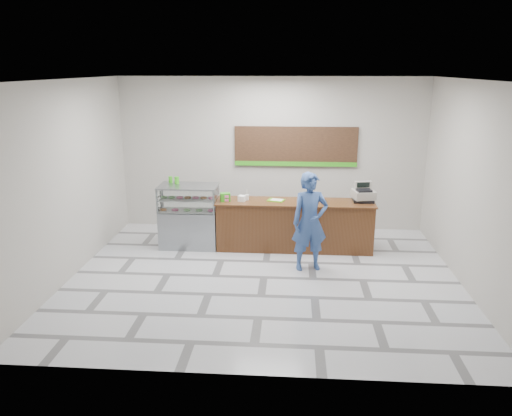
# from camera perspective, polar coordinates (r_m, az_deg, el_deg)

# --- Properties ---
(floor) EXTENTS (7.00, 7.00, 0.00)m
(floor) POSITION_cam_1_polar(r_m,az_deg,el_deg) (9.18, 0.90, -7.93)
(floor) COLOR silver
(floor) RESTS_ON ground
(back_wall) EXTENTS (7.00, 0.00, 7.00)m
(back_wall) POSITION_cam_1_polar(r_m,az_deg,el_deg) (11.56, 1.80, 6.13)
(back_wall) COLOR #B4AFA5
(back_wall) RESTS_ON floor
(ceiling) EXTENTS (7.00, 7.00, 0.00)m
(ceiling) POSITION_cam_1_polar(r_m,az_deg,el_deg) (8.40, 1.01, 14.47)
(ceiling) COLOR silver
(ceiling) RESTS_ON back_wall
(sales_counter) EXTENTS (3.26, 0.76, 1.03)m
(sales_counter) POSITION_cam_1_polar(r_m,az_deg,el_deg) (10.44, 4.42, -1.97)
(sales_counter) COLOR #562F18
(sales_counter) RESTS_ON floor
(display_case) EXTENTS (1.22, 0.72, 1.33)m
(display_case) POSITION_cam_1_polar(r_m,az_deg,el_deg) (10.61, -7.64, -0.87)
(display_case) COLOR gray
(display_case) RESTS_ON floor
(menu_board) EXTENTS (2.80, 0.06, 0.90)m
(menu_board) POSITION_cam_1_polar(r_m,az_deg,el_deg) (11.48, 4.56, 6.95)
(menu_board) COLOR black
(menu_board) RESTS_ON back_wall
(cash_register) EXTENTS (0.50, 0.51, 0.39)m
(cash_register) POSITION_cam_1_polar(r_m,az_deg,el_deg) (10.48, 12.15, 1.56)
(cash_register) COLOR black
(cash_register) RESTS_ON sales_counter
(card_terminal) EXTENTS (0.10, 0.16, 0.04)m
(card_terminal) POSITION_cam_1_polar(r_m,az_deg,el_deg) (10.27, 7.79, 0.73)
(card_terminal) COLOR black
(card_terminal) RESTS_ON sales_counter
(serving_tray) EXTENTS (0.38, 0.32, 0.02)m
(serving_tray) POSITION_cam_1_polar(r_m,az_deg,el_deg) (10.33, 2.31, 0.90)
(serving_tray) COLOR #5DB816
(serving_tray) RESTS_ON sales_counter
(napkin_box) EXTENTS (0.17, 0.17, 0.12)m
(napkin_box) POSITION_cam_1_polar(r_m,az_deg,el_deg) (10.26, -1.61, 1.10)
(napkin_box) COLOR white
(napkin_box) RESTS_ON sales_counter
(straw_cup) EXTENTS (0.08, 0.08, 0.12)m
(straw_cup) POSITION_cam_1_polar(r_m,az_deg,el_deg) (10.35, -1.03, 1.23)
(straw_cup) COLOR silver
(straw_cup) RESTS_ON sales_counter
(promo_box) EXTENTS (0.23, 0.19, 0.18)m
(promo_box) POSITION_cam_1_polar(r_m,az_deg,el_deg) (10.27, -3.55, 1.25)
(promo_box) COLOR green
(promo_box) RESTS_ON sales_counter
(donut_decal) EXTENTS (0.15, 0.15, 0.00)m
(donut_decal) POSITION_cam_1_polar(r_m,az_deg,el_deg) (10.20, 6.36, 0.59)
(donut_decal) COLOR pink
(donut_decal) RESTS_ON sales_counter
(green_cup_left) EXTENTS (0.08, 0.08, 0.13)m
(green_cup_left) POSITION_cam_1_polar(r_m,az_deg,el_deg) (10.76, -9.75, 3.24)
(green_cup_left) COLOR green
(green_cup_left) RESTS_ON display_case
(green_cup_right) EXTENTS (0.10, 0.10, 0.15)m
(green_cup_right) POSITION_cam_1_polar(r_m,az_deg,el_deg) (10.61, -9.04, 3.15)
(green_cup_right) COLOR green
(green_cup_right) RESTS_ON display_case
(customer) EXTENTS (0.77, 0.59, 1.86)m
(customer) POSITION_cam_1_polar(r_m,az_deg,el_deg) (9.30, 6.17, -1.57)
(customer) COLOR #32508C
(customer) RESTS_ON floor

